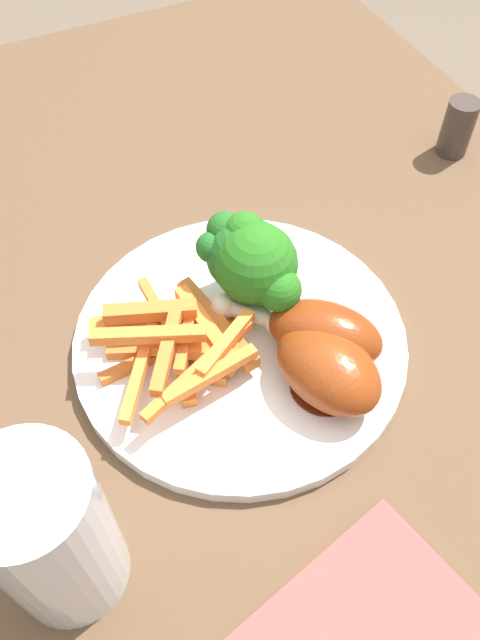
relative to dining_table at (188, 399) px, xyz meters
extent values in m
plane|color=#6B5B4C|center=(0.00, 0.00, -0.62)|extent=(6.00, 6.00, 0.00)
cube|color=brown|center=(0.00, 0.00, 0.11)|extent=(0.93, 0.80, 0.03)
cylinder|color=#443122|center=(-0.41, 0.34, -0.27)|extent=(0.06, 0.06, 0.71)
cylinder|color=white|center=(0.04, 0.04, 0.13)|extent=(0.25, 0.25, 0.01)
cylinder|color=#8F9F4C|center=(0.02, 0.06, 0.15)|extent=(0.02, 0.02, 0.03)
sphere|color=#256C1B|center=(0.02, 0.06, 0.18)|extent=(0.06, 0.06, 0.06)
sphere|color=#256C1B|center=(-0.01, 0.06, 0.18)|extent=(0.03, 0.03, 0.03)
sphere|color=#256C1B|center=(0.04, 0.06, 0.18)|extent=(0.03, 0.03, 0.03)
sphere|color=#256C1B|center=(0.00, 0.07, 0.19)|extent=(0.02, 0.02, 0.02)
sphere|color=#256C1B|center=(0.00, 0.06, 0.20)|extent=(0.03, 0.03, 0.03)
cylinder|color=#8FA952|center=(0.02, 0.06, 0.15)|extent=(0.02, 0.02, 0.02)
sphere|color=#2C6125|center=(0.02, 0.06, 0.17)|extent=(0.04, 0.04, 0.04)
sphere|color=#2C6125|center=(0.02, 0.07, 0.17)|extent=(0.02, 0.02, 0.02)
sphere|color=#2C6125|center=(0.04, 0.06, 0.18)|extent=(0.02, 0.02, 0.02)
sphere|color=#2C6125|center=(0.02, 0.04, 0.18)|extent=(0.02, 0.02, 0.02)
sphere|color=#2C6125|center=(0.01, 0.05, 0.18)|extent=(0.02, 0.02, 0.02)
cylinder|color=#76BB4F|center=(0.01, 0.05, 0.15)|extent=(0.02, 0.02, 0.02)
sphere|color=#206121|center=(0.01, 0.05, 0.18)|extent=(0.06, 0.06, 0.06)
sphere|color=#206121|center=(-0.01, 0.07, 0.18)|extent=(0.03, 0.03, 0.03)
sphere|color=#206121|center=(-0.01, 0.03, 0.19)|extent=(0.02, 0.02, 0.02)
sphere|color=#206121|center=(-0.01, 0.05, 0.19)|extent=(0.03, 0.03, 0.03)
sphere|color=#206121|center=(0.01, 0.08, 0.19)|extent=(0.02, 0.02, 0.02)
cube|color=orange|center=(0.04, -0.01, 0.14)|extent=(0.08, 0.03, 0.01)
cube|color=orange|center=(0.01, -0.02, 0.15)|extent=(0.04, 0.09, 0.01)
cube|color=orange|center=(0.04, -0.04, 0.15)|extent=(0.08, 0.06, 0.01)
cube|color=orange|center=(0.05, -0.01, 0.15)|extent=(0.05, 0.06, 0.01)
cube|color=orange|center=(0.04, -0.01, 0.14)|extent=(0.07, 0.05, 0.01)
cube|color=orange|center=(0.03, -0.03, 0.17)|extent=(0.04, 0.08, 0.01)
cube|color=orange|center=(0.07, -0.01, 0.16)|extent=(0.05, 0.10, 0.01)
cube|color=#C5692A|center=(0.03, 0.02, 0.15)|extent=(0.09, 0.03, 0.01)
cube|color=orange|center=(0.08, -0.01, 0.16)|extent=(0.02, 0.07, 0.01)
cube|color=orange|center=(0.03, 0.01, 0.15)|extent=(0.08, 0.02, 0.01)
cube|color=orange|center=(0.03, -0.02, 0.14)|extent=(0.04, 0.09, 0.01)
cube|color=#CC6D2C|center=(0.03, -0.02, 0.14)|extent=(0.02, 0.11, 0.01)
cube|color=orange|center=(0.01, -0.02, 0.16)|extent=(0.03, 0.07, 0.01)
cube|color=#CA6C2B|center=(0.05, -0.03, 0.16)|extent=(0.06, 0.05, 0.01)
cube|color=orange|center=(0.05, 0.02, 0.14)|extent=(0.06, 0.04, 0.01)
cube|color=orange|center=(0.01, -0.02, 0.15)|extent=(0.07, 0.01, 0.01)
cube|color=orange|center=(0.04, -0.01, 0.15)|extent=(0.06, 0.04, 0.01)
cube|color=orange|center=(0.06, 0.01, 0.16)|extent=(0.04, 0.06, 0.01)
cylinder|color=#5E200B|center=(0.11, 0.07, 0.13)|extent=(0.05, 0.05, 0.00)
ellipsoid|color=maroon|center=(0.11, 0.07, 0.15)|extent=(0.10, 0.08, 0.04)
cylinder|color=beige|center=(0.04, 0.05, 0.15)|extent=(0.04, 0.02, 0.01)
sphere|color=silver|center=(0.02, 0.05, 0.15)|extent=(0.02, 0.02, 0.02)
cylinder|color=#5C1E0A|center=(0.08, 0.08, 0.13)|extent=(0.04, 0.04, 0.00)
ellipsoid|color=maroon|center=(0.08, 0.08, 0.16)|extent=(0.09, 0.09, 0.05)
cylinder|color=beige|center=(0.03, 0.04, 0.15)|extent=(0.03, 0.03, 0.01)
sphere|color=silver|center=(0.02, 0.03, 0.15)|extent=(0.02, 0.02, 0.02)
cylinder|color=silver|center=(0.15, -0.13, 0.18)|extent=(0.07, 0.07, 0.13)
cylinder|color=#423833|center=(-0.08, 0.32, 0.15)|extent=(0.03, 0.03, 0.06)
camera|label=1|loc=(0.29, -0.09, 0.53)|focal=35.95mm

